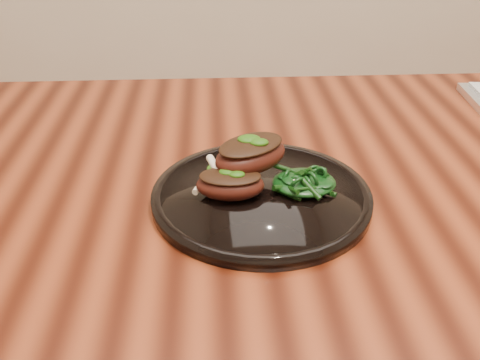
% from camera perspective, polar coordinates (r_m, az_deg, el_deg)
% --- Properties ---
extents(desk, '(1.60, 0.80, 0.75)m').
position_cam_1_polar(desk, '(0.91, 15.70, -2.59)').
color(desk, '#330F06').
rests_on(desk, ground).
extents(plate, '(0.30, 0.30, 0.02)m').
position_cam_1_polar(plate, '(0.73, 2.29, -1.70)').
color(plate, black).
rests_on(plate, desk).
extents(lamb_chop_front, '(0.10, 0.07, 0.04)m').
position_cam_1_polar(lamb_chop_front, '(0.71, -1.10, -0.35)').
color(lamb_chop_front, '#3E130C').
rests_on(lamb_chop_front, plate).
extents(lamb_chop_back, '(0.13, 0.12, 0.05)m').
position_cam_1_polar(lamb_chop_back, '(0.73, 1.10, 2.83)').
color(lamb_chop_back, '#3E130C').
rests_on(lamb_chop_back, plate).
extents(herb_smear, '(0.07, 0.05, 0.00)m').
position_cam_1_polar(herb_smear, '(0.78, -0.86, 1.31)').
color(herb_smear, '#153F06').
rests_on(herb_smear, plate).
extents(greens_heap, '(0.09, 0.08, 0.03)m').
position_cam_1_polar(greens_heap, '(0.73, 6.87, 0.14)').
color(greens_heap, black).
rests_on(greens_heap, plate).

